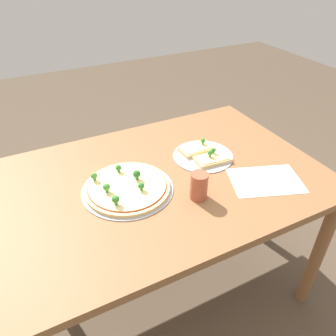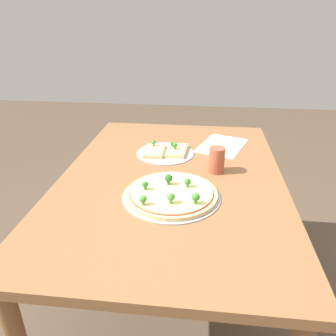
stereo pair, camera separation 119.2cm
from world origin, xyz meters
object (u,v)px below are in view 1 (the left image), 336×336
pizza_tray_slice (204,154)px  drinking_cup (199,186)px  pizza_tray_whole (127,187)px  dining_table (163,192)px

pizza_tray_slice → drinking_cup: bearing=53.9°
pizza_tray_whole → drinking_cup: drinking_cup is taller
pizza_tray_slice → drinking_cup: drinking_cup is taller
drinking_cup → dining_table: bearing=-72.2°
pizza_tray_whole → dining_table: bearing=-174.2°
drinking_cup → pizza_tray_slice: bearing=-126.1°
dining_table → drinking_cup: size_ratio=12.19×
pizza_tray_slice → drinking_cup: 0.31m
pizza_tray_whole → pizza_tray_slice: (-0.42, -0.07, -0.00)m
dining_table → drinking_cup: bearing=107.8°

